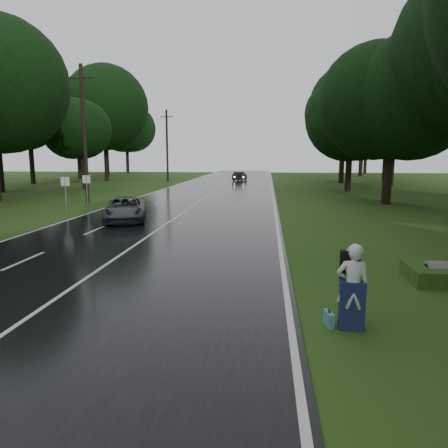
% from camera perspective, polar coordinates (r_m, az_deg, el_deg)
% --- Properties ---
extents(ground, '(160.00, 160.00, 0.00)m').
position_cam_1_polar(ground, '(12.79, -18.76, -7.52)').
color(ground, '#294815').
rests_on(ground, ground).
extents(road, '(12.00, 140.00, 0.04)m').
position_cam_1_polar(road, '(31.74, -3.66, 2.86)').
color(road, black).
rests_on(road, ground).
extents(lane_center, '(0.12, 140.00, 0.01)m').
position_cam_1_polar(lane_center, '(31.74, -3.66, 2.90)').
color(lane_center, silver).
rests_on(lane_center, road).
extents(grey_car, '(3.34, 5.09, 1.30)m').
position_cam_1_polar(grey_car, '(23.54, -13.39, 2.00)').
color(grey_car, '#46484B').
rests_on(grey_car, road).
extents(far_car, '(1.99, 3.98, 1.25)m').
position_cam_1_polar(far_car, '(60.11, 2.19, 6.55)').
color(far_car, black).
rests_on(far_car, road).
extents(hitchhiker, '(0.70, 0.64, 1.83)m').
position_cam_1_polar(hitchhiker, '(9.17, 17.15, -8.55)').
color(hitchhiker, silver).
rests_on(hitchhiker, ground).
extents(suitcase, '(0.19, 0.44, 0.30)m').
position_cam_1_polar(suitcase, '(9.42, 14.16, -12.45)').
color(suitcase, teal).
rests_on(suitcase, ground).
extents(culvert, '(1.22, 0.61, 0.61)m').
position_cam_1_polar(culvert, '(13.73, 28.23, -7.00)').
color(culvert, slate).
rests_on(culvert, ground).
extents(utility_pole_mid, '(1.80, 0.28, 10.25)m').
position_cam_1_polar(utility_pole_mid, '(33.84, -18.13, 2.78)').
color(utility_pole_mid, black).
rests_on(utility_pole_mid, ground).
extents(utility_pole_far, '(1.80, 0.28, 9.75)m').
position_cam_1_polar(utility_pole_far, '(58.71, -7.69, 5.76)').
color(utility_pole_far, black).
rests_on(utility_pole_far, ground).
extents(road_sign_a, '(0.55, 0.10, 2.30)m').
position_cam_1_polar(road_sign_a, '(27.87, -20.69, 1.33)').
color(road_sign_a, white).
rests_on(road_sign_a, ground).
extents(road_sign_b, '(0.54, 0.10, 2.25)m').
position_cam_1_polar(road_sign_b, '(30.63, -18.13, 2.14)').
color(road_sign_b, white).
rests_on(road_sign_b, ground).
extents(tree_left_e, '(7.64, 7.64, 11.94)m').
position_cam_1_polar(tree_left_e, '(48.14, -18.35, 4.59)').
color(tree_left_e, black).
rests_on(tree_left_e, ground).
extents(tree_left_f, '(11.11, 11.11, 17.36)m').
position_cam_1_polar(tree_left_f, '(63.16, -15.74, 5.74)').
color(tree_left_f, black).
rests_on(tree_left_f, ground).
extents(tree_right_d, '(8.31, 8.31, 12.99)m').
position_cam_1_polar(tree_right_d, '(33.65, 21.24, 2.58)').
color(tree_right_d, black).
rests_on(tree_right_d, ground).
extents(tree_right_e, '(7.83, 7.83, 12.24)m').
position_cam_1_polar(tree_right_e, '(44.22, 16.55, 4.30)').
color(tree_right_e, black).
rests_on(tree_right_e, ground).
extents(tree_right_f, '(10.63, 10.63, 16.61)m').
position_cam_1_polar(tree_right_f, '(57.80, 15.70, 5.44)').
color(tree_right_f, black).
rests_on(tree_right_f, ground).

